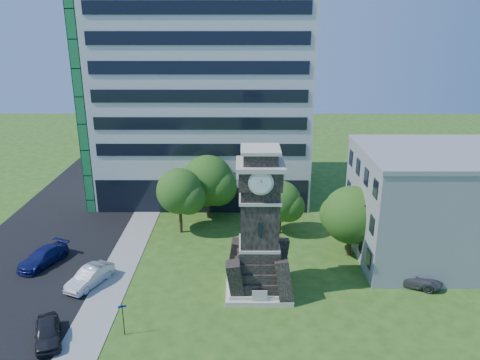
{
  "coord_description": "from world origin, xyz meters",
  "views": [
    {
      "loc": [
        1.58,
        -32.18,
        21.32
      ],
      "look_at": [
        1.43,
        7.26,
        7.85
      ],
      "focal_mm": 35.0,
      "sensor_mm": 36.0,
      "label": 1
    }
  ],
  "objects_px": {
    "park_bench": "(266,290)",
    "street_sign": "(123,316)",
    "car_street_south": "(48,332)",
    "car_east_lot": "(410,276)",
    "clock_tower": "(259,231)",
    "car_street_mid": "(90,277)",
    "car_street_north": "(43,257)"
  },
  "relations": [
    {
      "from": "car_street_north",
      "to": "park_bench",
      "type": "distance_m",
      "value": 20.88
    },
    {
      "from": "car_east_lot",
      "to": "clock_tower",
      "type": "bearing_deg",
      "value": 114.52
    },
    {
      "from": "car_east_lot",
      "to": "car_street_mid",
      "type": "bearing_deg",
      "value": 111.2
    },
    {
      "from": "car_east_lot",
      "to": "street_sign",
      "type": "distance_m",
      "value": 23.78
    },
    {
      "from": "street_sign",
      "to": "car_east_lot",
      "type": "bearing_deg",
      "value": 0.85
    },
    {
      "from": "car_east_lot",
      "to": "street_sign",
      "type": "xyz_separation_m",
      "value": [
        -22.71,
        -7.0,
        0.81
      ]
    },
    {
      "from": "car_street_mid",
      "to": "car_street_north",
      "type": "distance_m",
      "value": 6.44
    },
    {
      "from": "clock_tower",
      "to": "car_east_lot",
      "type": "xyz_separation_m",
      "value": [
        12.91,
        0.91,
        -4.54
      ]
    },
    {
      "from": "park_bench",
      "to": "street_sign",
      "type": "relative_size",
      "value": 0.79
    },
    {
      "from": "park_bench",
      "to": "car_street_mid",
      "type": "bearing_deg",
      "value": -170.08
    },
    {
      "from": "car_street_south",
      "to": "street_sign",
      "type": "bearing_deg",
      "value": -13.83
    },
    {
      "from": "car_east_lot",
      "to": "car_street_north",
      "type": "bearing_deg",
      "value": 104.94
    },
    {
      "from": "car_street_mid",
      "to": "park_bench",
      "type": "distance_m",
      "value": 14.94
    },
    {
      "from": "car_street_south",
      "to": "car_street_mid",
      "type": "xyz_separation_m",
      "value": [
        0.69,
        7.39,
        0.06
      ]
    },
    {
      "from": "car_street_south",
      "to": "car_east_lot",
      "type": "xyz_separation_m",
      "value": [
        27.88,
        7.73,
        0.02
      ]
    },
    {
      "from": "clock_tower",
      "to": "car_street_mid",
      "type": "bearing_deg",
      "value": 177.7
    },
    {
      "from": "street_sign",
      "to": "clock_tower",
      "type": "bearing_deg",
      "value": 15.59
    },
    {
      "from": "car_street_mid",
      "to": "park_bench",
      "type": "bearing_deg",
      "value": 18.14
    },
    {
      "from": "car_street_north",
      "to": "street_sign",
      "type": "relative_size",
      "value": 2.08
    },
    {
      "from": "clock_tower",
      "to": "car_east_lot",
      "type": "height_order",
      "value": "clock_tower"
    },
    {
      "from": "car_street_north",
      "to": "car_street_south",
      "type": "bearing_deg",
      "value": -43.4
    },
    {
      "from": "street_sign",
      "to": "park_bench",
      "type": "bearing_deg",
      "value": 9.86
    },
    {
      "from": "car_street_south",
      "to": "street_sign",
      "type": "relative_size",
      "value": 1.69
    },
    {
      "from": "car_east_lot",
      "to": "park_bench",
      "type": "bearing_deg",
      "value": 119.31
    },
    {
      "from": "car_street_south",
      "to": "street_sign",
      "type": "xyz_separation_m",
      "value": [
        5.17,
        0.72,
        0.84
      ]
    },
    {
      "from": "car_street_mid",
      "to": "car_east_lot",
      "type": "height_order",
      "value": "car_street_mid"
    },
    {
      "from": "car_street_south",
      "to": "street_sign",
      "type": "height_order",
      "value": "street_sign"
    },
    {
      "from": "car_street_mid",
      "to": "car_street_north",
      "type": "xyz_separation_m",
      "value": [
        -5.4,
        3.51,
        -0.02
      ]
    },
    {
      "from": "clock_tower",
      "to": "park_bench",
      "type": "bearing_deg",
      "value": -60.68
    },
    {
      "from": "car_street_south",
      "to": "car_street_north",
      "type": "xyz_separation_m",
      "value": [
        -4.71,
        10.9,
        0.03
      ]
    },
    {
      "from": "car_east_lot",
      "to": "street_sign",
      "type": "height_order",
      "value": "street_sign"
    },
    {
      "from": "car_street_south",
      "to": "car_street_north",
      "type": "bearing_deg",
      "value": 91.6
    }
  ]
}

